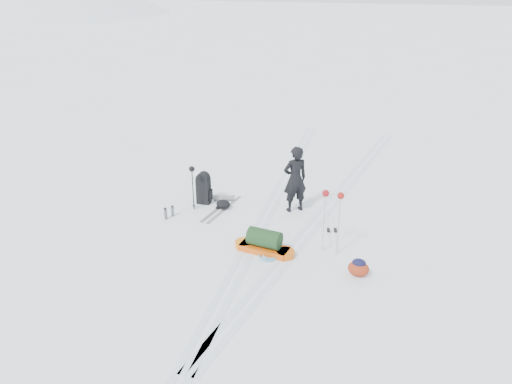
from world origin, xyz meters
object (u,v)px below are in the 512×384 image
at_px(expedition_rucksack, 206,189).
at_px(ski_poles_black, 192,174).
at_px(pulk_sled, 264,243).
at_px(skier, 295,179).

distance_m(expedition_rucksack, ski_poles_black, 0.76).
height_order(pulk_sled, ski_poles_black, ski_poles_black).
height_order(pulk_sled, expedition_rucksack, expedition_rucksack).
bearing_deg(expedition_rucksack, pulk_sled, -42.95).
bearing_deg(expedition_rucksack, ski_poles_black, -110.88).
bearing_deg(skier, pulk_sled, 49.06).
bearing_deg(ski_poles_black, skier, 31.02).
height_order(skier, pulk_sled, skier).
bearing_deg(pulk_sled, ski_poles_black, 154.66).
relative_size(skier, expedition_rucksack, 1.95).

